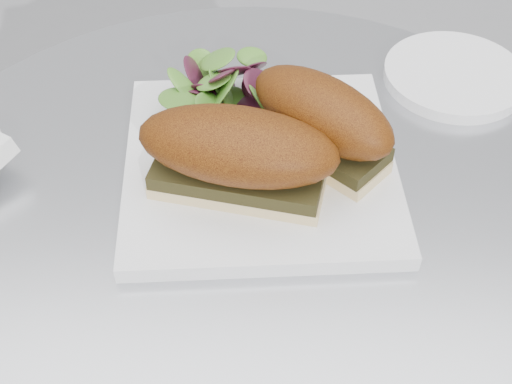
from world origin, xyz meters
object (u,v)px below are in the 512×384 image
sandwich_left (238,153)px  saucer (454,75)px  sandwich_right (321,119)px  plate (260,165)px

sandwich_left → saucer: bearing=50.7°
sandwich_left → saucer: 0.30m
sandwich_right → saucer: (0.15, 0.14, -0.05)m
plate → saucer: size_ratio=1.66×
sandwich_left → sandwich_right: (0.07, 0.05, 0.00)m
sandwich_left → sandwich_right: size_ratio=1.19×
sandwich_left → saucer: size_ratio=1.24×
plate → saucer: (0.21, 0.15, -0.00)m
plate → saucer: 0.25m
sandwich_right → saucer: sandwich_right is taller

